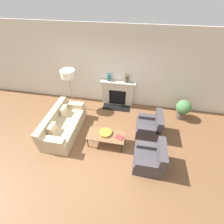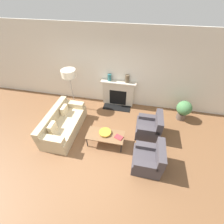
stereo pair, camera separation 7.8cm
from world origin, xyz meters
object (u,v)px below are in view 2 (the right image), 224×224
at_px(fireplace, 118,94).
at_px(couch, 63,124).
at_px(armchair_near, 149,159).
at_px(potted_plant, 184,109).
at_px(mantel_vase_left, 109,77).
at_px(mantel_vase_center_left, 127,79).
at_px(armchair_far, 150,127).
at_px(coffee_table, 105,135).
at_px(floor_lamp, 69,76).
at_px(book, 119,137).
at_px(bowl, 105,132).

relative_size(fireplace, couch, 0.72).
bearing_deg(armchair_near, couch, -104.86).
bearing_deg(potted_plant, mantel_vase_left, 171.44).
xyz_separation_m(armchair_near, mantel_vase_center_left, (-0.96, 2.57, 0.87)).
bearing_deg(armchair_far, armchair_near, -0.00).
bearing_deg(coffee_table, potted_plant, 34.05).
relative_size(couch, coffee_table, 1.65).
xyz_separation_m(fireplace, floor_lamp, (-1.65, -0.53, 0.87)).
height_order(armchair_far, floor_lamp, floor_lamp).
bearing_deg(fireplace, couch, -130.04).
bearing_deg(couch, armchair_far, -81.28).
bearing_deg(potted_plant, couch, -160.22).
height_order(fireplace, coffee_table, fireplace).
height_order(book, floor_lamp, floor_lamp).
height_order(couch, floor_lamp, floor_lamp).
height_order(floor_lamp, potted_plant, floor_lamp).
height_order(armchair_far, mantel_vase_center_left, mantel_vase_center_left).
relative_size(couch, floor_lamp, 1.16).
bearing_deg(armchair_far, mantel_vase_left, -131.00).
bearing_deg(potted_plant, book, -140.63).
relative_size(armchair_far, floor_lamp, 0.52).
bearing_deg(armchair_far, potted_plant, 130.76).
relative_size(coffee_table, potted_plant, 1.49).
height_order(couch, coffee_table, couch).
bearing_deg(book, couch, -165.63).
height_order(bowl, book, bowl).
distance_m(floor_lamp, mantel_vase_left, 1.43).
relative_size(couch, armchair_far, 2.25).
distance_m(fireplace, bowl, 1.99).
bearing_deg(book, mantel_vase_left, 131.16).
bearing_deg(bowl, armchair_far, 24.60).
height_order(couch, armchair_far, armchair_far).
bearing_deg(book, fireplace, 122.25).
relative_size(fireplace, armchair_near, 1.61).
bearing_deg(mantel_vase_center_left, bowl, -100.13).
height_order(fireplace, mantel_vase_left, mantel_vase_left).
distance_m(couch, mantel_vase_center_left, 2.73).
relative_size(couch, mantel_vase_center_left, 6.53).
xyz_separation_m(armchair_near, armchair_far, (0.00, 1.17, 0.00)).
bearing_deg(armchair_near, bowl, -113.22).
xyz_separation_m(fireplace, mantel_vase_center_left, (0.30, 0.02, 0.67)).
bearing_deg(couch, floor_lamp, 5.72).
distance_m(fireplace, mantel_vase_center_left, 0.74).
relative_size(fireplace, potted_plant, 1.76).
xyz_separation_m(couch, book, (1.89, -0.26, 0.12)).
height_order(fireplace, floor_lamp, floor_lamp).
bearing_deg(coffee_table, floor_lamp, 136.94).
bearing_deg(mantel_vase_center_left, fireplace, -177.12).
bearing_deg(coffee_table, mantel_vase_left, 98.78).
distance_m(bowl, book, 0.43).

